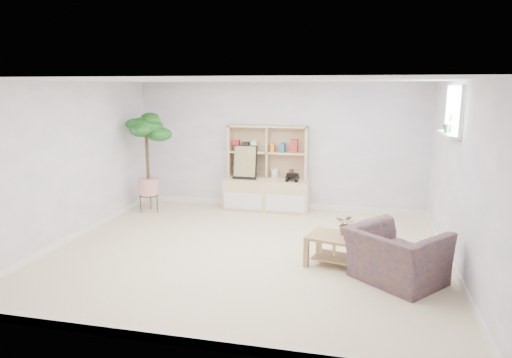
% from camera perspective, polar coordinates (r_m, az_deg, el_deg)
% --- Properties ---
extents(floor, '(5.50, 5.00, 0.01)m').
position_cam_1_polar(floor, '(6.61, -1.12, -9.02)').
color(floor, beige).
rests_on(floor, ground).
extents(ceiling, '(5.50, 5.00, 0.01)m').
position_cam_1_polar(ceiling, '(6.19, -1.21, 12.25)').
color(ceiling, white).
rests_on(ceiling, walls).
extents(walls, '(5.51, 5.01, 2.40)m').
position_cam_1_polar(walls, '(6.29, -1.17, 1.26)').
color(walls, silver).
rests_on(walls, floor).
extents(baseboard, '(5.50, 5.00, 0.10)m').
position_cam_1_polar(baseboard, '(6.60, -1.13, -8.62)').
color(baseboard, white).
rests_on(baseboard, floor).
extents(window, '(0.10, 0.98, 0.68)m').
position_cam_1_polar(window, '(6.73, 23.58, 7.84)').
color(window, silver).
rests_on(window, walls).
extents(window_sill, '(0.14, 1.00, 0.04)m').
position_cam_1_polar(window_sill, '(6.74, 22.86, 5.16)').
color(window_sill, white).
rests_on(window_sill, walls).
extents(storage_unit, '(1.60, 0.54, 1.60)m').
position_cam_1_polar(storage_unit, '(8.55, 1.35, 1.28)').
color(storage_unit, tan).
rests_on(storage_unit, floor).
extents(poster, '(0.46, 0.12, 0.64)m').
position_cam_1_polar(poster, '(8.56, -1.39, 2.10)').
color(poster, '#E4B00E').
rests_on(poster, storage_unit).
extents(toy_truck, '(0.32, 0.22, 0.17)m').
position_cam_1_polar(toy_truck, '(8.42, 4.58, 0.28)').
color(toy_truck, black).
rests_on(toy_truck, storage_unit).
extents(coffee_table, '(1.10, 0.77, 0.41)m').
position_cam_1_polar(coffee_table, '(6.12, 11.23, -8.96)').
color(coffee_table, olive).
rests_on(coffee_table, floor).
extents(table_plant, '(0.33, 0.32, 0.29)m').
position_cam_1_polar(table_plant, '(6.11, 11.28, -5.55)').
color(table_plant, '#266B2E').
rests_on(table_plant, coffee_table).
extents(floor_tree, '(0.81, 0.81, 1.85)m').
position_cam_1_polar(floor_tree, '(8.66, -13.39, 1.93)').
color(floor_tree, '#0E490D').
rests_on(floor_tree, floor).
extents(armchair, '(1.35, 1.33, 0.75)m').
position_cam_1_polar(armchair, '(5.77, 17.12, -8.71)').
color(armchair, '#22254F').
rests_on(armchair, floor).
extents(sill_plant, '(0.18, 0.16, 0.26)m').
position_cam_1_polar(sill_plant, '(6.73, 22.96, 6.45)').
color(sill_plant, '#0E490D').
rests_on(sill_plant, window_sill).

